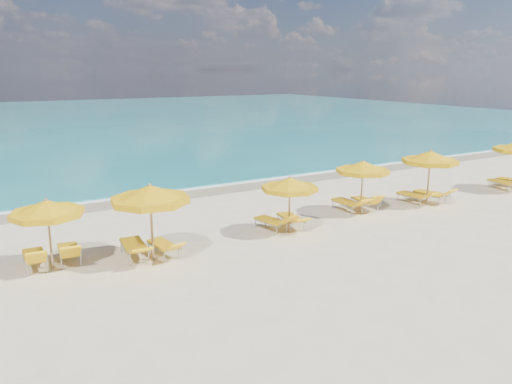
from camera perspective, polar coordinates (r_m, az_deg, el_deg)
ground_plane at (r=18.55m, az=2.35°, el=-4.56°), size 120.00×120.00×0.00m
ocean at (r=63.78m, az=-21.83°, el=7.56°), size 120.00×80.00×0.30m
wet_sand_band at (r=24.86m, az=-6.89°, el=0.11°), size 120.00×2.60×0.01m
foam_line at (r=25.57m, az=-7.61°, el=0.48°), size 120.00×1.20×0.03m
whitecap_near at (r=32.52m, az=-23.61°, el=2.29°), size 14.00×0.36×0.05m
whitecap_far at (r=42.98m, az=-6.01°, el=5.91°), size 18.00×0.30×0.05m
umbrella_2 at (r=15.90m, az=-22.78°, el=-1.78°), size 2.23×2.23×2.18m
umbrella_3 at (r=15.56m, az=-12.01°, el=-0.33°), size 2.99×2.99×2.49m
umbrella_4 at (r=18.04m, az=3.87°, el=0.84°), size 2.25×2.25×2.11m
umbrella_5 at (r=21.05m, az=12.12°, el=2.75°), size 2.26×2.26×2.25m
umbrella_6 at (r=23.11m, az=19.29°, el=3.72°), size 2.82×2.82×2.47m
lounger_2_left at (r=16.59m, az=-23.95°, el=-7.23°), size 0.66×1.77×0.86m
lounger_2_right at (r=16.69m, az=-20.56°, el=-6.77°), size 0.76×1.81×0.86m
lounger_3_left at (r=16.43m, az=-13.69°, el=-6.53°), size 0.84×2.12×0.75m
lounger_3_right at (r=16.47m, az=-10.47°, el=-6.44°), size 0.77×1.78×0.70m
lounger_4_left at (r=18.67m, az=1.81°, el=-3.74°), size 0.91×1.81×0.78m
lounger_4_right at (r=19.02m, az=4.04°, el=-3.42°), size 0.89×1.94×0.68m
lounger_5_left at (r=21.45m, az=10.46°, el=-1.59°), size 0.65×1.92×0.80m
lounger_5_right at (r=21.96m, az=12.38°, el=-1.35°), size 0.89×1.81×0.85m
lounger_6_left at (r=23.47m, az=17.56°, el=-0.71°), size 0.79×1.92×0.73m
lounger_6_right at (r=24.00m, az=19.35°, el=-0.52°), size 0.88×1.95×0.80m
lounger_7_left at (r=27.83m, az=26.40°, el=0.71°), size 0.87×1.87×0.84m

